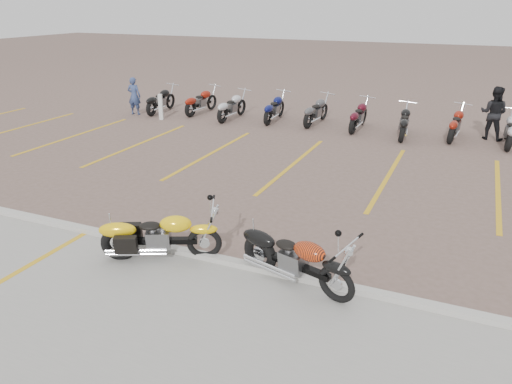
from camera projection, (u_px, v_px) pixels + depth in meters
ground at (232, 215)px, 11.01m from camera, size 100.00×100.00×0.00m
concrete_apron at (93, 330)px, 7.17m from camera, size 60.00×5.00×0.01m
curb at (184, 252)px, 9.28m from camera, size 60.00×0.18×0.12m
parking_stripes at (293, 164)px, 14.42m from camera, size 38.00×5.50×0.01m
yellow_cruiser at (159, 237)px, 8.99m from camera, size 2.04×1.05×0.90m
flame_cruiser at (295, 260)px, 8.19m from camera, size 2.16×0.77×0.91m
person_a at (134, 96)px, 20.44m from camera, size 0.60×0.44×1.53m
person_b at (494, 113)px, 16.71m from camera, size 1.00×0.86×1.79m
bollard at (161, 107)px, 19.65m from camera, size 0.19×0.19×1.00m
bg_bike_row at (429, 122)px, 17.05m from camera, size 22.11×2.01×1.10m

